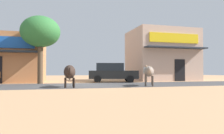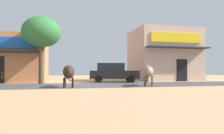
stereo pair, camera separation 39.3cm
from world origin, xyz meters
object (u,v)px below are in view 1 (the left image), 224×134
at_px(roadside_tree, 41,32).
at_px(cow_far_dark, 149,72).
at_px(parked_hatchback_car, 112,72).
at_px(cow_near_brown, 70,72).
at_px(pedestrian_by_shop, 146,72).

relative_size(roadside_tree, cow_far_dark, 1.90).
xyz_separation_m(parked_hatchback_car, cow_near_brown, (-3.98, -5.03, 0.04)).
bearing_deg(pedestrian_by_shop, cow_far_dark, -112.27).
height_order(parked_hatchback_car, cow_far_dark, parked_hatchback_car).
bearing_deg(cow_near_brown, cow_far_dark, -1.42).
distance_m(roadside_tree, parked_hatchback_car, 6.70).
height_order(cow_near_brown, cow_far_dark, cow_near_brown).
relative_size(cow_far_dark, pedestrian_by_shop, 1.77).
height_order(roadside_tree, cow_far_dark, roadside_tree).
bearing_deg(cow_near_brown, parked_hatchback_car, 51.67).
bearing_deg(parked_hatchback_car, pedestrian_by_shop, -6.30).
bearing_deg(roadside_tree, parked_hatchback_car, 8.88).
bearing_deg(roadside_tree, cow_far_dark, -31.35).
distance_m(cow_near_brown, cow_far_dark, 5.04).
bearing_deg(cow_near_brown, pedestrian_by_shop, 33.84).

